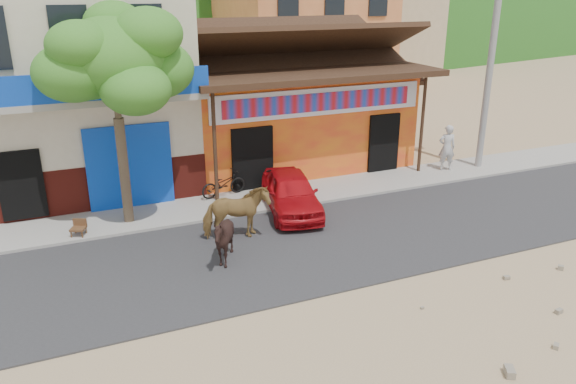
% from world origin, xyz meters
% --- Properties ---
extents(ground, '(120.00, 120.00, 0.00)m').
position_xyz_m(ground, '(0.00, 0.00, 0.00)').
color(ground, '#9E825B').
rests_on(ground, ground).
extents(road, '(60.00, 5.00, 0.04)m').
position_xyz_m(road, '(0.00, 2.50, 0.02)').
color(road, '#28282B').
rests_on(road, ground).
extents(sidewalk, '(60.00, 2.00, 0.12)m').
position_xyz_m(sidewalk, '(0.00, 6.00, 0.06)').
color(sidewalk, gray).
rests_on(sidewalk, ground).
extents(dance_club, '(8.00, 6.00, 3.60)m').
position_xyz_m(dance_club, '(2.00, 10.00, 1.80)').
color(dance_club, orange).
rests_on(dance_club, ground).
extents(cafe_building, '(7.00, 6.00, 7.00)m').
position_xyz_m(cafe_building, '(-5.50, 10.00, 3.50)').
color(cafe_building, beige).
rests_on(cafe_building, ground).
extents(apartment_rear, '(8.00, 8.00, 10.00)m').
position_xyz_m(apartment_rear, '(18.00, 30.00, 5.00)').
color(apartment_rear, tan).
rests_on(apartment_rear, ground).
extents(tree, '(3.00, 3.00, 6.00)m').
position_xyz_m(tree, '(-4.60, 5.80, 3.12)').
color(tree, '#2D721E').
rests_on(tree, sidewalk).
extents(utility_pole, '(0.24, 0.24, 8.00)m').
position_xyz_m(utility_pole, '(8.20, 6.00, 4.12)').
color(utility_pole, gray).
rests_on(utility_pole, sidewalk).
extents(cow_tan, '(1.82, 0.97, 1.48)m').
position_xyz_m(cow_tan, '(-2.08, 3.58, 0.78)').
color(cow_tan, olive).
rests_on(cow_tan, road).
extents(cow_dark, '(1.47, 1.39, 1.30)m').
position_xyz_m(cow_dark, '(-2.81, 2.32, 0.69)').
color(cow_dark, black).
rests_on(cow_dark, road).
extents(red_car, '(2.14, 3.80, 1.22)m').
position_xyz_m(red_car, '(0.04, 4.80, 0.65)').
color(red_car, '#B40C13').
rests_on(red_car, road).
extents(scooter, '(1.62, 0.85, 0.81)m').
position_xyz_m(scooter, '(-1.50, 6.69, 0.52)').
color(scooter, black).
rests_on(scooter, sidewalk).
extents(pedestrian, '(0.71, 0.59, 1.68)m').
position_xyz_m(pedestrian, '(6.76, 6.12, 0.96)').
color(pedestrian, '#BDBDBD').
rests_on(pedestrian, sidewalk).
extents(cafe_chair_left, '(0.49, 0.49, 0.79)m').
position_xyz_m(cafe_chair_left, '(-6.00, 5.30, 0.52)').
color(cafe_chair_left, '#462617').
rests_on(cafe_chair_left, sidewalk).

